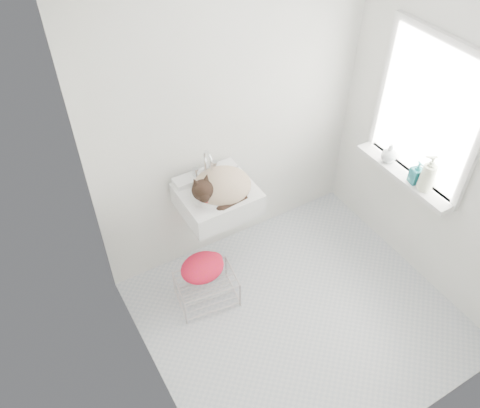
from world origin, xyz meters
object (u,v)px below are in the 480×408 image
sink (217,190)px  bottle_a (423,189)px  wire_rack (207,287)px  cat (220,186)px  bottle_b (414,182)px  bottle_c (387,161)px

sink → bottle_a: size_ratio=2.18×
sink → wire_rack: size_ratio=1.26×
sink → wire_rack: 0.78m
cat → wire_rack: (-0.26, -0.22, -0.74)m
bottle_a → sink: bearing=149.9°
cat → wire_rack: size_ratio=1.11×
wire_rack → bottle_b: 1.73m
cat → bottle_a: bearing=-21.1°
sink → cat: (0.01, -0.02, 0.04)m
cat → bottle_b: 1.42m
cat → bottle_a: size_ratio=1.93×
sink → cat: bearing=-54.8°
cat → bottle_c: 1.32m
sink → cat: cat is taller
sink → wire_rack: sink is taller
cat → wire_rack: 0.82m
sink → bottle_b: sink is taller
bottle_a → cat: bearing=150.2°
bottle_b → wire_rack: bearing=165.0°
cat → wire_rack: bearing=-130.5°
cat → bottle_a: (1.27, -0.72, -0.04)m
bottle_c → sink: bearing=163.8°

